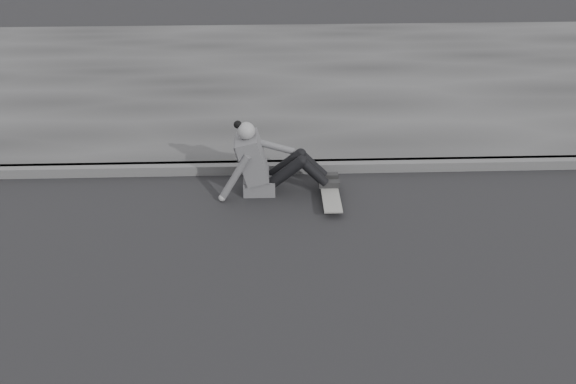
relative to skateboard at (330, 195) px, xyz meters
name	(u,v)px	position (x,y,z in m)	size (l,w,h in m)	color
ground	(380,310)	(0.27, -1.87, -0.07)	(80.00, 80.00, 0.00)	black
curb	(347,166)	(0.27, 0.71, -0.01)	(24.00, 0.16, 0.12)	#4A4A4A
sidewalk	(326,79)	(0.27, 3.73, -0.01)	(24.00, 6.00, 0.12)	#313131
skateboard	(330,195)	(0.00, 0.00, 0.00)	(0.20, 0.78, 0.09)	#A2A29C
seated_woman	(265,163)	(-0.73, 0.25, 0.29)	(1.38, 0.46, 0.88)	#4D4D4F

